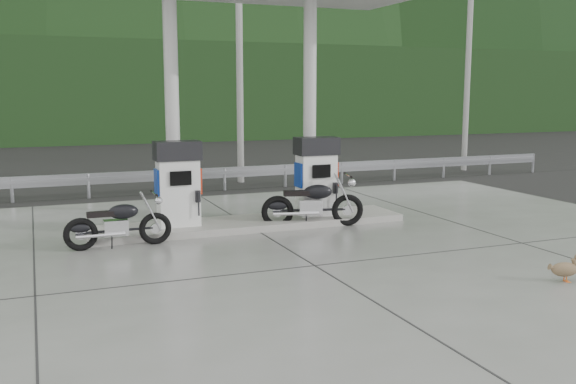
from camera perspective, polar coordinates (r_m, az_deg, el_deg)
name	(u,v)px	position (r m, az deg, el deg)	size (l,w,h in m)	color
ground	(293,253)	(12.03, 0.44, -5.48)	(160.00, 160.00, 0.00)	black
forecourt_apron	(293,253)	(12.03, 0.44, -5.43)	(18.00, 14.00, 0.02)	slate
pump_island	(250,223)	(14.29, -3.35, -2.79)	(7.00, 1.40, 0.15)	#9B9890
gas_pump_left	(178,184)	(13.71, -9.74, 0.73)	(0.95, 0.55, 1.80)	white
gas_pump_right	(316,176)	(14.71, 2.54, 1.40)	(0.95, 0.55, 1.80)	white
canopy_column_left	(172,107)	(13.97, -10.27, 7.46)	(0.30, 0.30, 5.00)	silver
canopy_column_right	(310,106)	(14.95, 1.94, 7.67)	(0.30, 0.30, 5.00)	silver
guardrail	(192,169)	(19.43, -8.52, 2.06)	(26.00, 0.16, 1.42)	gray
road	(169,178)	(22.91, -10.50, 1.26)	(60.00, 7.00, 0.01)	black
utility_pole_b	(240,60)	(21.30, -4.33, 11.59)	(0.22, 0.22, 8.00)	gray
utility_pole_c	(468,65)	(25.50, 15.71, 10.84)	(0.22, 0.22, 8.00)	gray
tree_band	(107,92)	(41.02, -15.79, 8.57)	(80.00, 6.00, 6.00)	black
forested_hills	(76,121)	(70.99, -18.31, 6.02)	(100.00, 40.00, 140.00)	black
motorcycle_left	(118,224)	(12.74, -14.83, -2.79)	(1.90, 0.60, 0.90)	black
motorcycle_right	(313,204)	(14.23, 2.22, -1.07)	(2.14, 0.68, 1.01)	black
duck	(565,270)	(11.07, 23.37, -6.36)	(0.53, 0.15, 0.38)	brown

